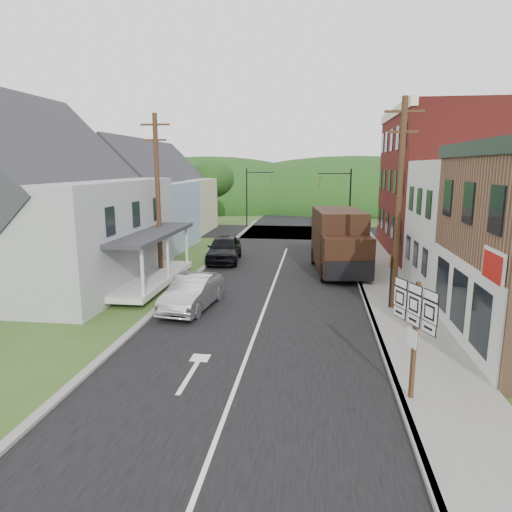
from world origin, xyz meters
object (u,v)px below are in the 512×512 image
at_px(silver_sedan, 193,293).
at_px(route_sign_cluster, 414,324).
at_px(delivery_van, 340,242).
at_px(dark_sedan, 224,249).
at_px(warning_sign, 390,273).

height_order(silver_sedan, route_sign_cluster, route_sign_cluster).
distance_m(delivery_van, route_sign_cluster, 15.24).
distance_m(dark_sedan, warning_sign, 13.11).
xyz_separation_m(silver_sedan, route_sign_cluster, (7.89, -7.20, 1.47)).
distance_m(silver_sedan, warning_sign, 8.64).
bearing_deg(silver_sedan, delivery_van, 56.73).
xyz_separation_m(silver_sedan, delivery_van, (6.71, 7.99, 1.11)).
relative_size(silver_sedan, dark_sedan, 0.90).
height_order(silver_sedan, dark_sedan, dark_sedan).
bearing_deg(warning_sign, delivery_van, 118.45).
bearing_deg(silver_sedan, route_sign_cluster, -35.61).
bearing_deg(warning_sign, dark_sedan, 148.72).
distance_m(route_sign_cluster, warning_sign, 8.14).
bearing_deg(route_sign_cluster, silver_sedan, 114.70).
height_order(silver_sedan, delivery_van, delivery_van).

